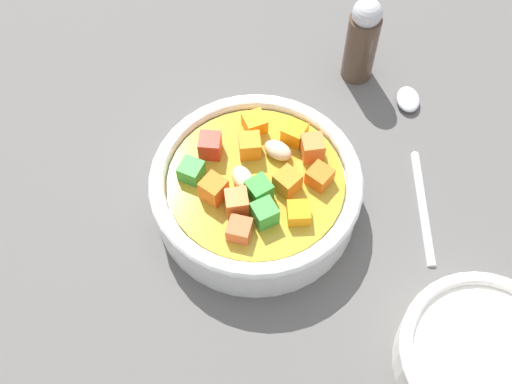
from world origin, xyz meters
TOP-DOWN VIEW (x-y plane):
  - ground_plane at (0.00, 0.00)cm, footprint 140.00×140.00cm
  - soup_bowl_main at (-0.01, 0.01)cm, footprint 17.50×17.50cm
  - spoon at (-2.89, 15.14)cm, footprint 18.48×4.75cm
  - side_bowl_small at (16.80, 13.76)cm, footprint 12.68×12.68cm
  - pepper_shaker at (-12.82, 12.29)cm, footprint 2.99×2.99cm

SIDE VIEW (x-z plane):
  - ground_plane at x=0.00cm, z-range -2.00..0.00cm
  - spoon at x=-2.89cm, z-range -0.07..0.99cm
  - side_bowl_small at x=16.80cm, z-range 0.07..3.66cm
  - soup_bowl_main at x=-0.01cm, z-range -0.42..5.64cm
  - pepper_shaker at x=-12.82cm, z-range -0.02..9.21cm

